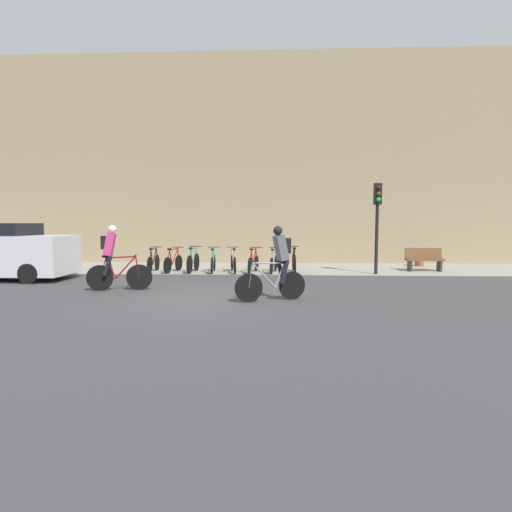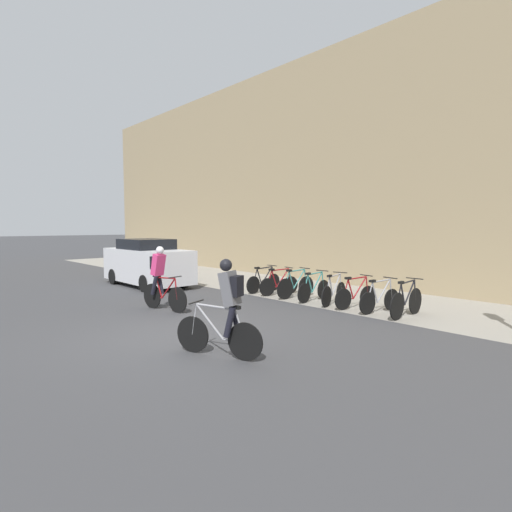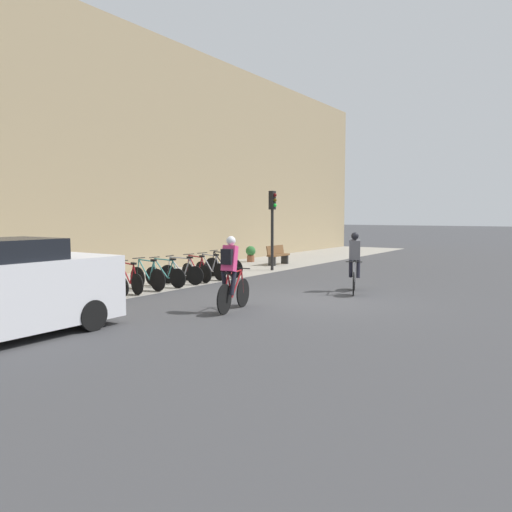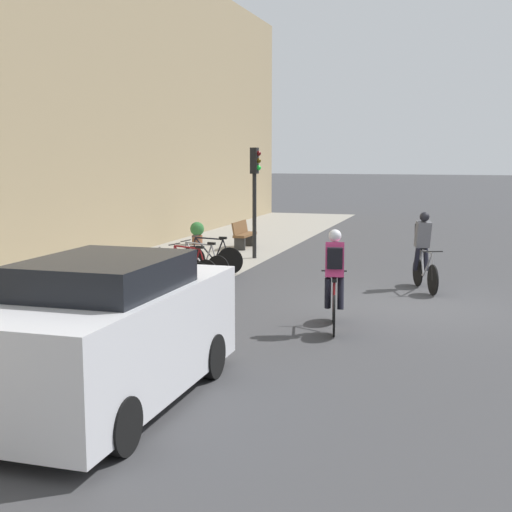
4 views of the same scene
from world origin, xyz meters
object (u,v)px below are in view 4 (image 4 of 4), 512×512
parked_bike_0 (114,298)px  parked_bike_5 (189,268)px  parked_bike_1 (132,291)px  parked_bike_3 (163,278)px  parked_bike_4 (177,272)px  potted_plant (197,232)px  bench (244,234)px  traffic_light_pole (255,182)px  parked_car (110,334)px  cyclist_grey (423,248)px  cyclist_pink (334,278)px  parked_bike_6 (201,263)px  parked_bike_2 (148,283)px  parked_bike_7 (211,258)px

parked_bike_0 → parked_bike_5: (3.80, 0.00, -0.00)m
parked_bike_1 → parked_bike_3: 1.52m
parked_bike_4 → potted_plant: size_ratio=2.09×
bench → traffic_light_pole: bearing=-153.9°
parked_car → traffic_light_pole: bearing=8.8°
cyclist_grey → parked_bike_4: (-1.61, 5.42, -0.56)m
cyclist_pink → potted_plant: cyclist_pink is taller
parked_bike_3 → parked_bike_6: parked_bike_3 is taller
parked_bike_5 → parked_car: bearing=-164.5°
potted_plant → bench: bearing=-104.5°
parked_bike_0 → parked_bike_2: size_ratio=1.02×
cyclist_pink → traffic_light_pole: traffic_light_pole is taller
parked_bike_0 → bench: (10.38, 0.74, 0.07)m
traffic_light_pole → bench: 2.97m
traffic_light_pole → parked_bike_3: bearing=177.2°
cyclist_grey → parked_bike_1: size_ratio=1.14×
parked_bike_4 → parked_bike_6: (1.52, -0.00, -0.01)m
parked_bike_2 → parked_bike_7: size_ratio=0.94×
parked_bike_0 → parked_bike_5: parked_bike_0 is taller
parked_car → potted_plant: bearing=17.6°
parked_bike_6 → parked_bike_7: bearing=0.1°
parked_car → potted_plant: size_ratio=5.51×
parked_bike_2 → traffic_light_pole: 7.02m
parked_bike_2 → parked_bike_4: 1.52m
parked_bike_4 → parked_car: 7.68m
parked_bike_3 → parked_car: parked_car is taller
cyclist_pink → parked_bike_0: (-0.15, 4.20, -0.56)m
parked_bike_0 → parked_bike_1: 0.76m
cyclist_pink → parked_bike_7: (5.17, 4.20, -0.53)m
parked_bike_3 → parked_bike_7: 3.04m
parked_bike_5 → parked_bike_4: bearing=-180.0°
parked_bike_5 → bench: bearing=6.4°
parked_bike_0 → parked_bike_7: parked_bike_7 is taller
cyclist_pink → parked_bike_1: bearing=81.8°
parked_bike_6 → potted_plant: size_ratio=2.04×
parked_bike_0 → parked_car: size_ratio=0.39×
cyclist_pink → parked_car: bearing=156.3°
parked_bike_2 → parked_car: parked_car is taller
parked_bike_2 → parked_bike_4: (1.52, -0.00, -0.02)m
cyclist_grey → parked_bike_3: bearing=113.7°
cyclist_grey → parked_bike_6: cyclist_grey is taller
cyclist_grey → parked_bike_6: size_ratio=1.12×
parked_bike_0 → potted_plant: 11.15m
parked_bike_5 → parked_bike_6: bearing=-0.0°
cyclist_pink → parked_bike_3: size_ratio=1.09×
parked_bike_7 → traffic_light_pole: bearing=-5.6°
parked_bike_2 → parked_bike_6: bearing=-0.0°
bench → parked_bike_1: bearing=-175.6°
parked_bike_3 → parked_bike_5: size_ratio=1.05×
parked_bike_4 → parked_bike_7: parked_bike_7 is taller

